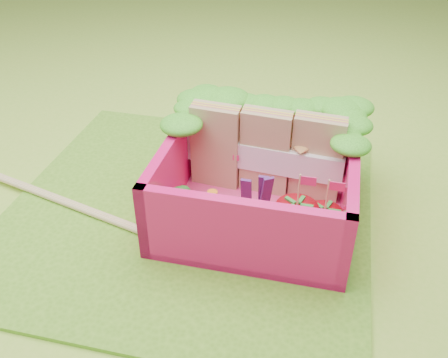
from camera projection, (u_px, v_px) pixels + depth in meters
name	position (u px, v px, depth m)	size (l,w,h in m)	color
ground	(190.00, 210.00, 3.69)	(14.00, 14.00, 0.00)	#90C337
placemat	(190.00, 208.00, 3.68)	(2.60, 2.60, 0.03)	#5B9A22
bento_floor	(257.00, 209.00, 3.61)	(1.30, 1.30, 0.05)	#F13D81
bento_box	(259.00, 181.00, 3.47)	(1.30, 1.30, 0.55)	#F5146A
lettuce_ruffle	(272.00, 107.00, 3.67)	(1.43, 0.83, 0.11)	#2E7D16
sandwich_stack	(266.00, 152.00, 3.62)	(1.16, 0.27, 0.64)	tan
broccoli	(180.00, 202.00, 3.35)	(0.32, 0.32, 0.26)	#6F9D4C
carrot_sticks	(209.00, 212.00, 3.32)	(0.11, 0.13, 0.29)	orange
purple_wedges	(258.00, 198.00, 3.36)	(0.19, 0.09, 0.38)	#461C62
strawberry_left	(296.00, 222.00, 3.22)	(0.27, 0.27, 0.51)	red
strawberry_right	(323.00, 224.00, 3.24)	(0.23, 0.23, 0.47)	red
snap_peas	(293.00, 233.00, 3.31)	(0.82, 0.62, 0.05)	green
chopsticks	(59.00, 199.00, 3.71)	(2.26, 0.64, 0.04)	tan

